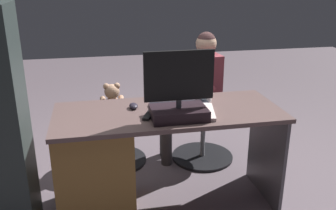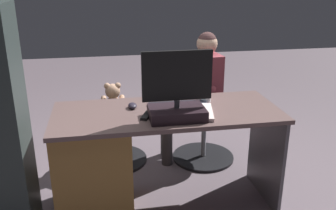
# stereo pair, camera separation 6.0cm
# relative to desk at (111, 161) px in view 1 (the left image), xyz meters

# --- Properties ---
(ground_plane) EXTENTS (10.00, 10.00, 0.00)m
(ground_plane) POSITION_rel_desk_xyz_m (-0.41, -0.33, -0.41)
(ground_plane) COLOR #5E5159
(desk) EXTENTS (1.57, 0.65, 0.76)m
(desk) POSITION_rel_desk_xyz_m (0.00, 0.00, 0.00)
(desk) COLOR brown
(desk) RESTS_ON ground_plane
(monitor) EXTENTS (0.45, 0.24, 0.45)m
(monitor) POSITION_rel_desk_xyz_m (-0.45, 0.15, 0.48)
(monitor) COLOR black
(monitor) RESTS_ON desk
(keyboard) EXTENTS (0.42, 0.14, 0.02)m
(keyboard) POSITION_rel_desk_xyz_m (-0.51, -0.06, 0.36)
(keyboard) COLOR black
(keyboard) RESTS_ON desk
(computer_mouse) EXTENTS (0.06, 0.10, 0.04)m
(computer_mouse) POSITION_rel_desk_xyz_m (-0.18, -0.09, 0.37)
(computer_mouse) COLOR #241E29
(computer_mouse) RESTS_ON desk
(cup) EXTENTS (0.07, 0.07, 0.09)m
(cup) POSITION_rel_desk_xyz_m (-0.72, -0.13, 0.39)
(cup) COLOR white
(cup) RESTS_ON desk
(tv_remote) EXTENTS (0.10, 0.16, 0.02)m
(tv_remote) POSITION_rel_desk_xyz_m (-0.26, 0.09, 0.36)
(tv_remote) COLOR black
(tv_remote) RESTS_ON desk
(notebook_binder) EXTENTS (0.28, 0.34, 0.02)m
(notebook_binder) POSITION_rel_desk_xyz_m (-0.59, 0.09, 0.36)
(notebook_binder) COLOR beige
(notebook_binder) RESTS_ON desk
(office_chair_teddy) EXTENTS (0.57, 0.57, 0.46)m
(office_chair_teddy) POSITION_rel_desk_xyz_m (-0.06, -0.76, -0.16)
(office_chair_teddy) COLOR black
(office_chair_teddy) RESTS_ON ground_plane
(teddy_bear) EXTENTS (0.21, 0.21, 0.30)m
(teddy_bear) POSITION_rel_desk_xyz_m (-0.06, -0.77, 0.18)
(teddy_bear) COLOR tan
(teddy_bear) RESTS_ON office_chair_teddy
(visitor_chair) EXTENTS (0.57, 0.57, 0.46)m
(visitor_chair) POSITION_rel_desk_xyz_m (-0.87, -0.67, -0.16)
(visitor_chair) COLOR black
(visitor_chair) RESTS_ON ground_plane
(person) EXTENTS (0.52, 0.52, 1.19)m
(person) POSITION_rel_desk_xyz_m (-0.79, -0.68, 0.28)
(person) COLOR brown
(person) RESTS_ON ground_plane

